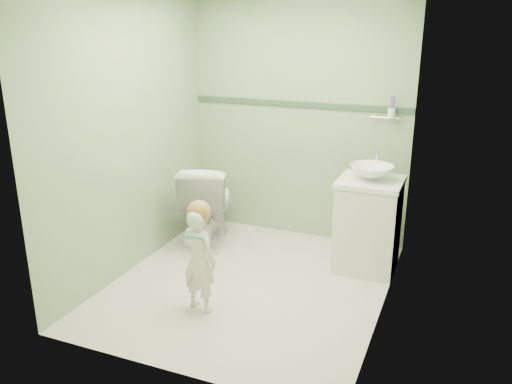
% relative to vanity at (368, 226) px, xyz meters
% --- Properties ---
extents(ground, '(2.50, 2.50, 0.00)m').
position_rel_vanity_xyz_m(ground, '(-0.84, -0.70, -0.40)').
color(ground, beige).
rests_on(ground, ground).
extents(room_shell, '(2.50, 2.54, 2.40)m').
position_rel_vanity_xyz_m(room_shell, '(-0.84, -0.70, 0.80)').
color(room_shell, '#8AAE7B').
rests_on(room_shell, ground).
extents(trim_stripe, '(2.20, 0.02, 0.05)m').
position_rel_vanity_xyz_m(trim_stripe, '(-0.84, 0.54, 0.95)').
color(trim_stripe, '#335038').
rests_on(trim_stripe, room_shell).
extents(vanity, '(0.52, 0.50, 0.80)m').
position_rel_vanity_xyz_m(vanity, '(0.00, 0.00, 0.00)').
color(vanity, silver).
rests_on(vanity, ground).
extents(counter, '(0.54, 0.52, 0.04)m').
position_rel_vanity_xyz_m(counter, '(0.00, 0.00, 0.41)').
color(counter, white).
rests_on(counter, vanity).
extents(basin, '(0.37, 0.37, 0.13)m').
position_rel_vanity_xyz_m(basin, '(0.00, 0.00, 0.49)').
color(basin, white).
rests_on(basin, counter).
extents(faucet, '(0.03, 0.13, 0.18)m').
position_rel_vanity_xyz_m(faucet, '(0.00, 0.19, 0.57)').
color(faucet, silver).
rests_on(faucet, counter).
extents(cup_holder, '(0.26, 0.07, 0.21)m').
position_rel_vanity_xyz_m(cup_holder, '(0.05, 0.48, 0.93)').
color(cup_holder, silver).
rests_on(cup_holder, room_shell).
extents(toilet, '(0.66, 0.89, 0.82)m').
position_rel_vanity_xyz_m(toilet, '(-1.58, 0.01, 0.01)').
color(toilet, white).
rests_on(toilet, ground).
extents(toddler, '(0.33, 0.25, 0.82)m').
position_rel_vanity_xyz_m(toddler, '(-1.04, -1.20, 0.01)').
color(toddler, white).
rests_on(toddler, ground).
extents(hair_cap, '(0.18, 0.18, 0.18)m').
position_rel_vanity_xyz_m(hair_cap, '(-1.04, -1.17, 0.39)').
color(hair_cap, '#A06C31').
rests_on(hair_cap, toddler).
extents(teal_toothbrush, '(0.11, 0.14, 0.08)m').
position_rel_vanity_xyz_m(teal_toothbrush, '(-0.99, -1.33, 0.27)').
color(teal_toothbrush, '#0B9A87').
rests_on(teal_toothbrush, toddler).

